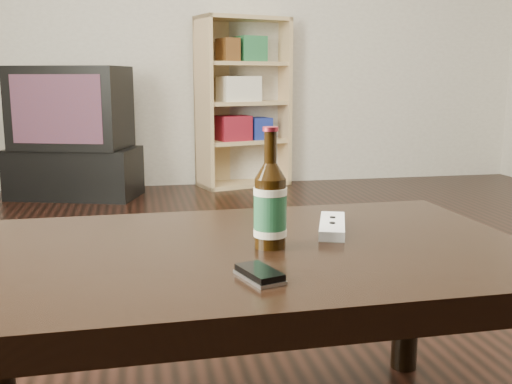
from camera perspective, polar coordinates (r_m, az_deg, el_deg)
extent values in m
cube|color=black|center=(1.90, 7.70, -15.02)|extent=(5.00, 6.00, 0.01)
cube|color=#B8B0A2|center=(4.69, -4.29, 17.29)|extent=(5.00, 0.02, 2.70)
cube|color=black|center=(4.34, -16.87, 1.78)|extent=(0.95, 0.67, 0.34)
cube|color=black|center=(4.30, -17.20, 7.69)|extent=(0.84, 0.66, 0.55)
cube|color=#9E2F03|center=(4.09, -18.51, 7.48)|extent=(0.58, 0.19, 0.44)
cube|color=tan|center=(4.45, -5.02, 8.36)|extent=(0.12, 0.31, 1.26)
cube|color=tan|center=(4.73, 2.37, 8.54)|extent=(0.12, 0.31, 1.26)
cube|color=tan|center=(4.60, -1.24, 16.18)|extent=(0.74, 0.49, 0.03)
cube|color=tan|center=(4.65, -1.18, 0.85)|extent=(0.74, 0.49, 0.03)
cube|color=tan|center=(4.71, -1.98, 8.53)|extent=(0.66, 0.22, 1.26)
cube|color=tan|center=(4.60, -1.20, 4.84)|extent=(0.68, 0.44, 0.03)
cube|color=tan|center=(4.58, -1.21, 8.47)|extent=(0.68, 0.44, 0.03)
cube|color=tan|center=(4.58, -1.23, 12.12)|extent=(0.68, 0.44, 0.03)
cube|color=maroon|center=(4.53, -2.20, 6.10)|extent=(0.28, 0.25, 0.18)
cube|color=navy|center=(4.63, 0.21, 6.09)|extent=(0.20, 0.23, 0.17)
cube|color=white|center=(4.54, -1.67, 9.80)|extent=(0.33, 0.27, 0.18)
cube|color=#287141|center=(4.59, -0.56, 13.46)|extent=(0.24, 0.24, 0.18)
cube|color=brown|center=(4.51, -2.72, 13.37)|extent=(0.17, 0.22, 0.17)
cube|color=black|center=(1.27, -2.06, -6.65)|extent=(1.27, 0.76, 0.06)
cylinder|color=black|center=(1.77, 14.14, -9.91)|extent=(0.07, 0.07, 0.41)
cylinder|color=black|center=(1.24, 1.36, -2.03)|extent=(0.08, 0.08, 0.15)
cylinder|color=#1D5231|center=(1.24, 1.36, -1.90)|extent=(0.08, 0.08, 0.09)
cylinder|color=beige|center=(1.23, 1.37, 0.09)|extent=(0.08, 0.08, 0.02)
cylinder|color=beige|center=(1.25, 1.35, -3.86)|extent=(0.08, 0.08, 0.02)
cone|color=black|center=(1.23, 1.37, 2.04)|extent=(0.08, 0.08, 0.03)
cylinder|color=black|center=(1.22, 1.39, 4.30)|extent=(0.03, 0.03, 0.06)
cylinder|color=maroon|center=(1.22, 1.39, 6.02)|extent=(0.04, 0.04, 0.01)
cube|color=#A6A6A8|center=(1.07, 0.33, -8.10)|extent=(0.08, 0.11, 0.01)
cube|color=black|center=(1.07, 0.33, -7.72)|extent=(0.08, 0.11, 0.01)
cylinder|color=#A6A6A8|center=(1.04, 1.14, -7.86)|extent=(0.02, 0.02, 0.00)
cube|color=silver|center=(1.40, 7.27, -3.22)|extent=(0.12, 0.21, 0.02)
cylinder|color=black|center=(1.43, 7.30, -2.41)|extent=(0.02, 0.02, 0.00)
cylinder|color=black|center=(1.38, 7.28, -2.94)|extent=(0.02, 0.02, 0.00)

